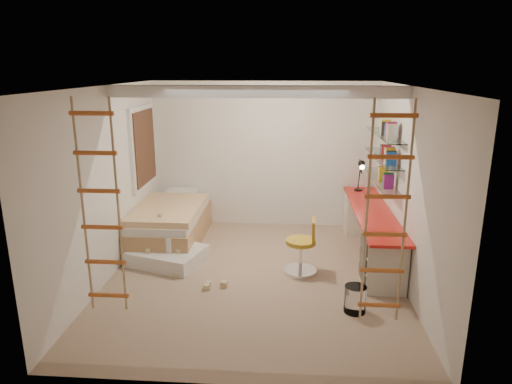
# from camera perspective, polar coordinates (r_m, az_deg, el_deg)

# --- Properties ---
(floor) EXTENTS (4.50, 4.50, 0.00)m
(floor) POSITION_cam_1_polar(r_m,az_deg,el_deg) (6.48, -0.20, -10.57)
(floor) COLOR #9E7F66
(floor) RESTS_ON ground
(ceiling_beam) EXTENTS (4.00, 0.18, 0.16)m
(ceiling_beam) POSITION_cam_1_polar(r_m,az_deg,el_deg) (6.13, 0.00, 12.44)
(ceiling_beam) COLOR white
(ceiling_beam) RESTS_ON ceiling
(window_frame) EXTENTS (0.06, 1.15, 1.35)m
(window_frame) POSITION_cam_1_polar(r_m,az_deg,el_deg) (7.80, -13.99, 5.46)
(window_frame) COLOR white
(window_frame) RESTS_ON wall_left
(window_blind) EXTENTS (0.02, 1.00, 1.20)m
(window_blind) POSITION_cam_1_polar(r_m,az_deg,el_deg) (7.79, -13.71, 5.46)
(window_blind) COLOR #4C2D1E
(window_blind) RESTS_ON window_frame
(rope_ladder_left) EXTENTS (0.41, 0.04, 2.13)m
(rope_ladder_left) POSITION_cam_1_polar(r_m,az_deg,el_deg) (4.63, -18.86, -2.06)
(rope_ladder_left) COLOR #CB5722
(rope_ladder_left) RESTS_ON ceiling
(rope_ladder_right) EXTENTS (0.41, 0.04, 2.13)m
(rope_ladder_right) POSITION_cam_1_polar(r_m,az_deg,el_deg) (4.36, 15.95, -2.87)
(rope_ladder_right) COLOR #C55721
(rope_ladder_right) RESTS_ON ceiling
(waste_bin) EXTENTS (0.26, 0.26, 0.33)m
(waste_bin) POSITION_cam_1_polar(r_m,az_deg,el_deg) (5.70, 12.28, -12.94)
(waste_bin) COLOR white
(waste_bin) RESTS_ON floor
(desk) EXTENTS (0.56, 2.80, 0.75)m
(desk) POSITION_cam_1_polar(r_m,az_deg,el_deg) (7.21, 14.12, -4.80)
(desk) COLOR red
(desk) RESTS_ON floor
(shelves) EXTENTS (0.25, 1.80, 0.71)m
(shelves) POSITION_cam_1_polar(r_m,az_deg,el_deg) (7.21, 15.54, 4.15)
(shelves) COLOR white
(shelves) RESTS_ON wall_right
(bed) EXTENTS (1.02, 2.00, 0.69)m
(bed) POSITION_cam_1_polar(r_m,az_deg,el_deg) (7.71, -10.55, -3.84)
(bed) COLOR #AD7F51
(bed) RESTS_ON floor
(task_lamp) EXTENTS (0.14, 0.36, 0.57)m
(task_lamp) POSITION_cam_1_polar(r_m,az_deg,el_deg) (7.91, 12.99, 2.60)
(task_lamp) COLOR black
(task_lamp) RESTS_ON desk
(swivel_chair) EXTENTS (0.50, 0.50, 0.81)m
(swivel_chair) POSITION_cam_1_polar(r_m,az_deg,el_deg) (6.52, 5.80, -7.61)
(swivel_chair) COLOR gold
(swivel_chair) RESTS_ON floor
(play_platform) EXTENTS (1.20, 1.05, 0.45)m
(play_platform) POSITION_cam_1_polar(r_m,az_deg,el_deg) (7.02, -11.16, -7.20)
(play_platform) COLOR silver
(play_platform) RESTS_ON floor
(toy_blocks) EXTENTS (1.25, 1.05, 0.72)m
(toy_blocks) POSITION_cam_1_polar(r_m,az_deg,el_deg) (6.66, -9.54, -7.36)
(toy_blocks) COLOR #CCB284
(toy_blocks) RESTS_ON floor
(books) EXTENTS (0.14, 0.70, 0.92)m
(books) POSITION_cam_1_polar(r_m,az_deg,el_deg) (7.18, 15.61, 5.22)
(books) COLOR #8C1E7F
(books) RESTS_ON shelves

